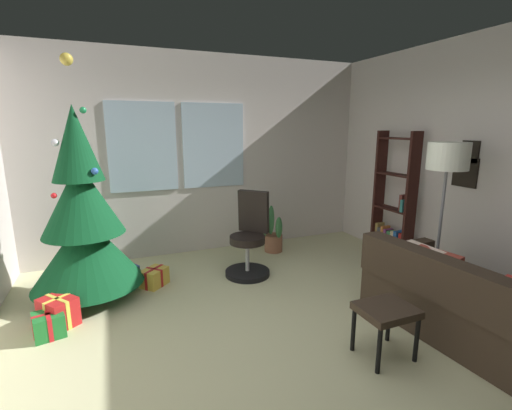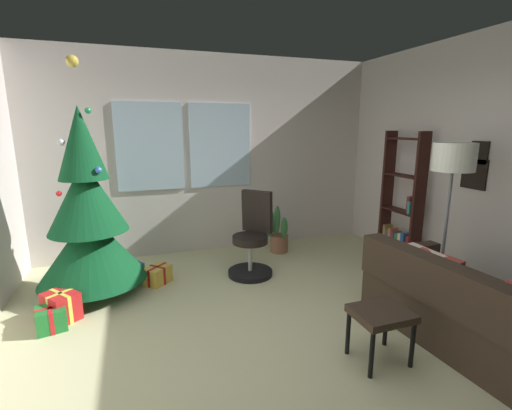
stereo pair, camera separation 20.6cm
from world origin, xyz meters
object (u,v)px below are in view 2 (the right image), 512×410
object	(u,v)px
couch	(499,320)
floor_lamp	(453,166)
gift_box_gold	(158,275)
gift_box_red	(61,306)
office_chair	(252,242)
gift_box_green	(51,318)
holiday_tree	(89,220)
footstool	(381,318)
bookshelf	(402,208)
potted_plant	(277,234)
gift_box_blue	(126,269)

from	to	relation	value
couch	floor_lamp	world-z (taller)	floor_lamp
gift_box_gold	floor_lamp	xyz separation A→B (m)	(2.83, -1.44, 1.35)
gift_box_red	floor_lamp	xyz separation A→B (m)	(3.77, -0.89, 1.32)
office_chair	gift_box_green	bearing A→B (deg)	-164.10
gift_box_green	holiday_tree	bearing A→B (deg)	64.98
couch	footstool	world-z (taller)	couch
couch	office_chair	xyz separation A→B (m)	(-1.41, 2.20, 0.13)
footstool	bookshelf	world-z (taller)	bookshelf
bookshelf	potted_plant	distance (m)	1.77
gift_box_gold	gift_box_blue	world-z (taller)	gift_box_gold
couch	gift_box_gold	bearing A→B (deg)	138.36
footstool	gift_box_blue	distance (m)	3.15
floor_lamp	gift_box_red	bearing A→B (deg)	166.68
holiday_tree	floor_lamp	xyz separation A→B (m)	(3.51, -1.42, 0.61)
holiday_tree	gift_box_red	xyz separation A→B (m)	(-0.26, -0.52, -0.71)
gift_box_blue	gift_box_green	bearing A→B (deg)	-120.22
footstool	bookshelf	size ratio (longest dim) A/B	0.25
gift_box_red	office_chair	xyz separation A→B (m)	(2.11, 0.46, 0.28)
footstool	gift_box_gold	xyz separation A→B (m)	(-1.57, 2.08, -0.27)
floor_lamp	gift_box_gold	bearing A→B (deg)	152.99
potted_plant	gift_box_red	bearing A→B (deg)	-157.83
footstool	gift_box_gold	world-z (taller)	footstool
gift_box_gold	bookshelf	distance (m)	3.28
gift_box_red	gift_box_green	world-z (taller)	gift_box_red
couch	potted_plant	world-z (taller)	couch
gift_box_green	office_chair	distance (m)	2.28
office_chair	potted_plant	xyz separation A→B (m)	(0.60, 0.64, -0.13)
gift_box_gold	couch	bearing A→B (deg)	-41.64
couch	gift_box_gold	size ratio (longest dim) A/B	5.58
footstool	holiday_tree	xyz separation A→B (m)	(-2.25, 2.05, 0.47)
footstool	office_chair	xyz separation A→B (m)	(-0.40, 1.99, 0.04)
holiday_tree	office_chair	world-z (taller)	holiday_tree
floor_lamp	potted_plant	bearing A→B (deg)	117.98
couch	holiday_tree	xyz separation A→B (m)	(-3.26, 2.27, 0.56)
couch	footstool	distance (m)	1.03
holiday_tree	floor_lamp	bearing A→B (deg)	-21.97
gift_box_gold	potted_plant	xyz separation A→B (m)	(1.77, 0.55, 0.18)
couch	floor_lamp	size ratio (longest dim) A/B	1.19
bookshelf	holiday_tree	bearing A→B (deg)	174.76
floor_lamp	couch	bearing A→B (deg)	-106.37
footstool	gift_box_red	distance (m)	2.95
footstool	gift_box_green	bearing A→B (deg)	151.97
gift_box_red	bookshelf	distance (m)	4.18
holiday_tree	office_chair	bearing A→B (deg)	-2.00
potted_plant	gift_box_blue	bearing A→B (deg)	-175.88
holiday_tree	gift_box_green	xyz separation A→B (m)	(-0.32, -0.68, -0.74)
holiday_tree	floor_lamp	distance (m)	3.84
footstool	holiday_tree	bearing A→B (deg)	137.68
gift_box_red	gift_box_gold	bearing A→B (deg)	30.24
gift_box_red	gift_box_blue	xyz separation A→B (m)	(0.58, 0.95, -0.06)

